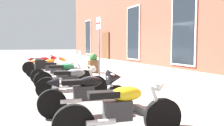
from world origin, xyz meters
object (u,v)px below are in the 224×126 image
Objects in this scene: motorcycle_orange_sport at (50,66)px; barrel_planter at (93,65)px; motorcycle_grey_naked at (73,82)px; motorcycle_yellow_naked at (122,112)px; motorcycle_red_sport at (44,63)px; motorcycle_black_sport at (90,90)px; motorcycle_white_sport at (59,69)px; parking_sign at (99,40)px; motorcycle_green_touring at (61,73)px.

barrel_planter reaches higher than motorcycle_orange_sport.
motorcycle_grey_naked is 0.95× the size of motorcycle_yellow_naked.
motorcycle_red_sport reaches higher than motorcycle_black_sport.
motorcycle_yellow_naked is 2.22× the size of barrel_planter.
motorcycle_red_sport is at bearing -176.73° from motorcycle_white_sport.
motorcycle_black_sport is 6.56m from barrel_planter.
parking_sign is (1.26, 1.26, 1.17)m from motorcycle_white_sport.
motorcycle_orange_sport is 0.97× the size of motorcycle_black_sport.
motorcycle_orange_sport is at bearing 178.76° from motorcycle_black_sport.
motorcycle_black_sport is (1.70, -0.05, 0.07)m from motorcycle_grey_naked.
motorcycle_orange_sport is 1.80m from motorcycle_white_sport.
motorcycle_white_sport reaches higher than motorcycle_yellow_naked.
motorcycle_white_sport is 2.50m from barrel_planter.
motorcycle_yellow_naked is at bearing 0.75° from motorcycle_black_sport.
motorcycle_yellow_naked is (3.30, -0.03, 0.01)m from motorcycle_grey_naked.
barrel_planter reaches higher than motorcycle_red_sport.
motorcycle_red_sport is at bearing -162.59° from parking_sign.
parking_sign is 2.53× the size of barrel_planter.
motorcycle_white_sport reaches higher than motorcycle_red_sport.
motorcycle_grey_naked is at bearing 178.21° from motorcycle_black_sport.
parking_sign is at bearing 156.50° from motorcycle_black_sport.
motorcycle_white_sport is 0.97× the size of motorcycle_yellow_naked.
motorcycle_red_sport is 0.96× the size of motorcycle_black_sport.
motorcycle_white_sport reaches higher than motorcycle_black_sport.
parking_sign is at bearing 140.07° from motorcycle_grey_naked.
motorcycle_yellow_naked is at bearing -16.27° from parking_sign.
motorcycle_black_sport is 3.91m from parking_sign.
motorcycle_orange_sport is at bearing -156.23° from parking_sign.
barrel_planter is at bearing 165.32° from parking_sign.
barrel_planter is (-2.90, 2.18, 0.01)m from motorcycle_green_touring.
motorcycle_grey_naked is 3.30m from motorcycle_yellow_naked.
motorcycle_grey_naked is (2.96, -0.17, -0.09)m from motorcycle_white_sport.
motorcycle_white_sport is 1.40m from motorcycle_green_touring.
motorcycle_green_touring is (4.75, -0.01, -0.00)m from motorcycle_red_sport.
motorcycle_red_sport is 0.96× the size of motorcycle_white_sport.
motorcycle_green_touring is at bearing -8.20° from motorcycle_white_sport.
motorcycle_red_sport is 0.82× the size of parking_sign.
motorcycle_green_touring reaches higher than motorcycle_red_sport.
motorcycle_white_sport is 2.97m from motorcycle_grey_naked.
motorcycle_grey_naked is at bearing -39.93° from parking_sign.
motorcycle_orange_sport is at bearing 178.96° from motorcycle_grey_naked.
motorcycle_red_sport is 1.58m from motorcycle_orange_sport.
motorcycle_green_touring reaches higher than motorcycle_white_sport.
motorcycle_black_sport reaches higher than motorcycle_yellow_naked.
motorcycle_green_touring is (3.18, -0.11, 0.01)m from motorcycle_orange_sport.
motorcycle_red_sport is 2.07× the size of barrel_planter.
parking_sign is (-3.41, 1.48, 1.20)m from motorcycle_black_sport.
motorcycle_green_touring is at bearing -178.97° from motorcycle_grey_naked.
motorcycle_red_sport is 0.93× the size of motorcycle_yellow_naked.
motorcycle_black_sport is 0.85× the size of parking_sign.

